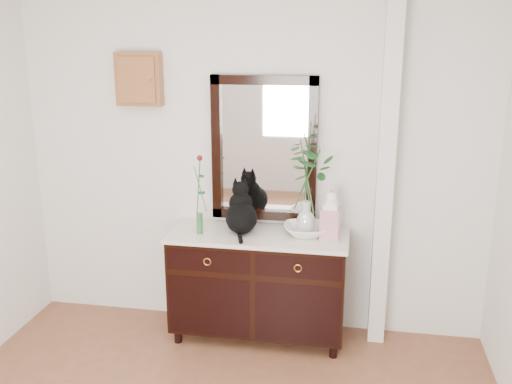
% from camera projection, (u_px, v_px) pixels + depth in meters
% --- Properties ---
extents(wall_back, '(3.60, 0.04, 2.70)m').
position_uv_depth(wall_back, '(251.00, 160.00, 4.34)').
color(wall_back, silver).
rests_on(wall_back, ground).
extents(pilaster, '(0.12, 0.20, 2.70)m').
position_uv_depth(pilaster, '(386.00, 168.00, 4.09)').
color(pilaster, silver).
rests_on(pilaster, ground).
extents(sideboard, '(1.33, 0.52, 0.82)m').
position_uv_depth(sideboard, '(258.00, 280.00, 4.32)').
color(sideboard, black).
rests_on(sideboard, ground).
extents(wall_mirror, '(0.80, 0.06, 1.10)m').
position_uv_depth(wall_mirror, '(264.00, 149.00, 4.29)').
color(wall_mirror, black).
rests_on(wall_mirror, wall_back).
extents(key_cabinet, '(0.35, 0.10, 0.40)m').
position_uv_depth(key_cabinet, '(139.00, 79.00, 4.28)').
color(key_cabinet, brown).
rests_on(key_cabinet, wall_back).
extents(cat, '(0.35, 0.39, 0.38)m').
position_uv_depth(cat, '(241.00, 208.00, 4.21)').
color(cat, black).
rests_on(cat, sideboard).
extents(lotus_bowl, '(0.37, 0.37, 0.08)m').
position_uv_depth(lotus_bowl, '(306.00, 230.00, 4.19)').
color(lotus_bowl, white).
rests_on(lotus_bowl, sideboard).
extents(vase_branches, '(0.53, 0.53, 0.84)m').
position_uv_depth(vase_branches, '(307.00, 177.00, 4.08)').
color(vase_branches, silver).
rests_on(vase_branches, lotus_bowl).
extents(bud_vase_rose, '(0.08, 0.08, 0.61)m').
position_uv_depth(bud_vase_rose, '(199.00, 194.00, 4.15)').
color(bud_vase_rose, '#306A3C').
rests_on(bud_vase_rose, sideboard).
extents(ginger_jar, '(0.15, 0.15, 0.36)m').
position_uv_depth(ginger_jar, '(331.00, 215.00, 4.08)').
color(ginger_jar, white).
rests_on(ginger_jar, sideboard).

